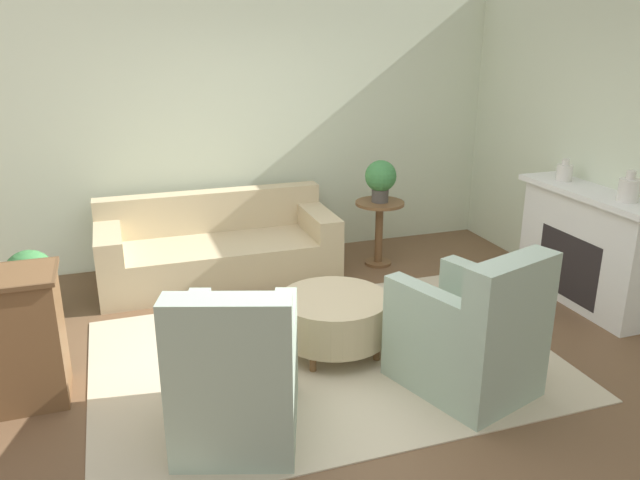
% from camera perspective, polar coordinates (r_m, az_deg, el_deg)
% --- Properties ---
extents(ground_plane, '(16.00, 16.00, 0.00)m').
position_cam_1_polar(ground_plane, '(4.77, 0.42, -10.79)').
color(ground_plane, brown).
extents(wall_back, '(8.87, 0.12, 2.80)m').
position_cam_1_polar(wall_back, '(6.63, -6.75, 10.38)').
color(wall_back, beige).
rests_on(wall_back, ground_plane).
extents(rug, '(3.37, 2.37, 0.01)m').
position_cam_1_polar(rug, '(4.77, 0.42, -10.74)').
color(rug, beige).
rests_on(rug, ground_plane).
extents(couch, '(2.25, 0.95, 0.81)m').
position_cam_1_polar(couch, '(6.21, -9.32, -0.90)').
color(couch, '#C6B289').
rests_on(couch, ground_plane).
extents(armchair_left, '(0.93, 1.05, 1.02)m').
position_cam_1_polar(armchair_left, '(3.81, -7.63, -12.43)').
color(armchair_left, '#9EB29E').
rests_on(armchair_left, rug).
extents(armchair_right, '(0.93, 1.05, 1.02)m').
position_cam_1_polar(armchair_right, '(4.35, 13.65, -8.68)').
color(armchair_right, '#9EB29E').
rests_on(armchair_right, rug).
extents(ottoman_table, '(0.83, 0.83, 0.44)m').
position_cam_1_polar(ottoman_table, '(4.76, 1.28, -7.00)').
color(ottoman_table, '#C6B289').
rests_on(ottoman_table, rug).
extents(side_table, '(0.50, 0.50, 0.68)m').
position_cam_1_polar(side_table, '(6.46, 5.44, 1.60)').
color(side_table, brown).
rests_on(side_table, ground_plane).
extents(fireplace, '(0.44, 1.48, 1.04)m').
position_cam_1_polar(fireplace, '(5.97, 23.19, -0.40)').
color(fireplace, white).
rests_on(fireplace, ground_plane).
extents(vase_mantel_near, '(0.14, 0.14, 0.20)m').
position_cam_1_polar(vase_mantel_near, '(6.09, 21.45, 5.81)').
color(vase_mantel_near, silver).
rests_on(vase_mantel_near, fireplace).
extents(vase_mantel_far, '(0.16, 0.16, 0.25)m').
position_cam_1_polar(vase_mantel_far, '(5.54, 26.39, 4.18)').
color(vase_mantel_far, silver).
rests_on(vase_mantel_far, fireplace).
extents(potted_plant_on_side_table, '(0.32, 0.32, 0.43)m').
position_cam_1_polar(potted_plant_on_side_table, '(6.33, 5.57, 5.65)').
color(potted_plant_on_side_table, '#4C4742').
rests_on(potted_plant_on_side_table, side_table).
extents(potted_plant_floor, '(0.42, 0.42, 0.59)m').
position_cam_1_polar(potted_plant_floor, '(5.85, -24.94, -3.35)').
color(potted_plant_floor, '#4C4742').
rests_on(potted_plant_floor, ground_plane).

